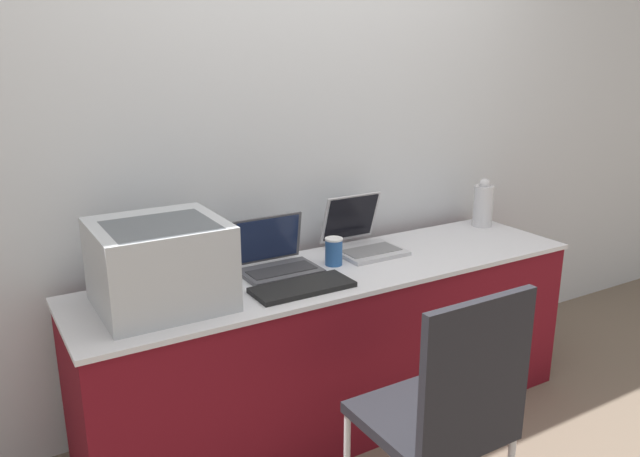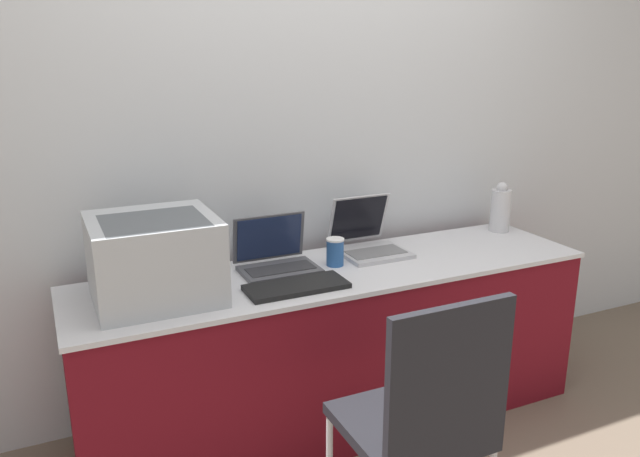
{
  "view_description": "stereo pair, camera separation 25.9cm",
  "coord_description": "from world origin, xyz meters",
  "px_view_note": "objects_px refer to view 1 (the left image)",
  "views": [
    {
      "loc": [
        -1.35,
        -1.83,
        1.64
      ],
      "look_at": [
        -0.07,
        0.3,
        0.91
      ],
      "focal_mm": 35.0,
      "sensor_mm": 36.0,
      "label": 1
    },
    {
      "loc": [
        -1.12,
        -1.95,
        1.64
      ],
      "look_at": [
        -0.07,
        0.3,
        0.91
      ],
      "focal_mm": 35.0,
      "sensor_mm": 36.0,
      "label": 2
    }
  ],
  "objects_px": {
    "printer": "(160,261)",
    "laptop_right": "(362,239)",
    "metal_pitcher": "(483,204)",
    "coffee_cup": "(334,251)",
    "laptop_left": "(276,259)",
    "chair": "(447,406)",
    "external_keyboard": "(303,287)"
  },
  "relations": [
    {
      "from": "printer",
      "to": "laptop_right",
      "type": "height_order",
      "value": "printer"
    },
    {
      "from": "laptop_left",
      "to": "coffee_cup",
      "type": "distance_m",
      "value": 0.26
    },
    {
      "from": "laptop_right",
      "to": "chair",
      "type": "height_order",
      "value": "laptop_right"
    },
    {
      "from": "laptop_left",
      "to": "metal_pitcher",
      "type": "distance_m",
      "value": 1.25
    },
    {
      "from": "laptop_right",
      "to": "external_keyboard",
      "type": "xyz_separation_m",
      "value": [
        -0.48,
        -0.29,
        -0.04
      ]
    },
    {
      "from": "laptop_right",
      "to": "metal_pitcher",
      "type": "height_order",
      "value": "metal_pitcher"
    },
    {
      "from": "laptop_right",
      "to": "printer",
      "type": "bearing_deg",
      "value": -171.26
    },
    {
      "from": "coffee_cup",
      "to": "metal_pitcher",
      "type": "bearing_deg",
      "value": 6.72
    },
    {
      "from": "printer",
      "to": "laptop_left",
      "type": "bearing_deg",
      "value": 12.12
    },
    {
      "from": "external_keyboard",
      "to": "chair",
      "type": "relative_size",
      "value": 0.42
    },
    {
      "from": "coffee_cup",
      "to": "chair",
      "type": "xyz_separation_m",
      "value": [
        -0.11,
        -0.86,
        -0.26
      ]
    },
    {
      "from": "metal_pitcher",
      "to": "chair",
      "type": "bearing_deg",
      "value": -138.47
    },
    {
      "from": "laptop_right",
      "to": "external_keyboard",
      "type": "distance_m",
      "value": 0.56
    },
    {
      "from": "external_keyboard",
      "to": "coffee_cup",
      "type": "height_order",
      "value": "coffee_cup"
    },
    {
      "from": "printer",
      "to": "metal_pitcher",
      "type": "bearing_deg",
      "value": 5.37
    },
    {
      "from": "laptop_right",
      "to": "chair",
      "type": "relative_size",
      "value": 0.34
    },
    {
      "from": "coffee_cup",
      "to": "metal_pitcher",
      "type": "height_order",
      "value": "metal_pitcher"
    },
    {
      "from": "metal_pitcher",
      "to": "chair",
      "type": "height_order",
      "value": "metal_pitcher"
    },
    {
      "from": "printer",
      "to": "laptop_left",
      "type": "height_order",
      "value": "printer"
    },
    {
      "from": "metal_pitcher",
      "to": "chair",
      "type": "distance_m",
      "value": 1.51
    },
    {
      "from": "printer",
      "to": "chair",
      "type": "height_order",
      "value": "printer"
    },
    {
      "from": "coffee_cup",
      "to": "chair",
      "type": "height_order",
      "value": "chair"
    },
    {
      "from": "printer",
      "to": "coffee_cup",
      "type": "distance_m",
      "value": 0.78
    },
    {
      "from": "laptop_right",
      "to": "metal_pitcher",
      "type": "xyz_separation_m",
      "value": [
        0.77,
        0.01,
        0.06
      ]
    },
    {
      "from": "printer",
      "to": "metal_pitcher",
      "type": "distance_m",
      "value": 1.77
    },
    {
      "from": "laptop_right",
      "to": "coffee_cup",
      "type": "bearing_deg",
      "value": -154.95
    },
    {
      "from": "laptop_left",
      "to": "laptop_right",
      "type": "relative_size",
      "value": 0.99
    },
    {
      "from": "laptop_left",
      "to": "coffee_cup",
      "type": "xyz_separation_m",
      "value": [
        0.25,
        -0.06,
        0.01
      ]
    },
    {
      "from": "chair",
      "to": "laptop_left",
      "type": "bearing_deg",
      "value": 98.45
    },
    {
      "from": "external_keyboard",
      "to": "metal_pitcher",
      "type": "distance_m",
      "value": 1.29
    },
    {
      "from": "laptop_right",
      "to": "metal_pitcher",
      "type": "distance_m",
      "value": 0.78
    },
    {
      "from": "printer",
      "to": "laptop_right",
      "type": "distance_m",
      "value": 1.01
    }
  ]
}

